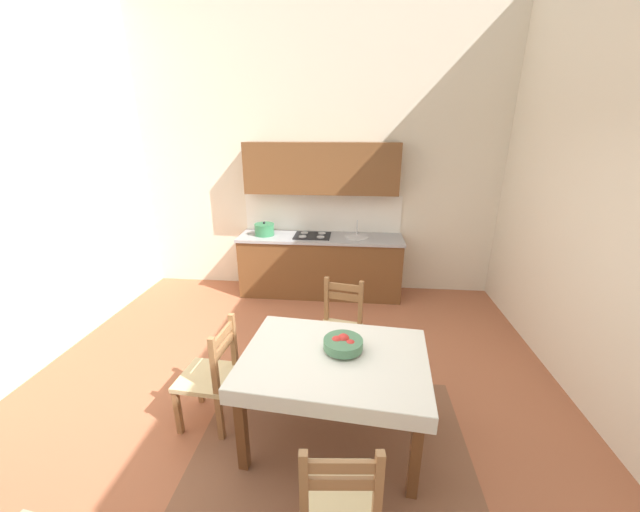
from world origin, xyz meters
TOP-DOWN VIEW (x-y plane):
  - ground_plane at (0.00, 0.00)m, footprint 5.83×6.04m
  - wall_back at (0.00, 2.78)m, footprint 5.83×0.12m
  - area_rug at (0.45, -0.38)m, footprint 2.10×1.60m
  - kitchen_cabinetry at (0.08, 2.45)m, footprint 2.37×0.63m
  - dining_table at (0.45, -0.28)m, footprint 1.46×1.11m
  - dining_chair_kitchen_side at (0.46, 0.64)m, footprint 0.49×0.49m
  - dining_chair_tv_side at (-0.56, -0.21)m, footprint 0.45×0.45m
  - dining_chair_camera_side at (0.53, -1.14)m, footprint 0.46×0.46m
  - fruit_bowl at (0.51, -0.20)m, footprint 0.30×0.30m

SIDE VIEW (x-z plane):
  - ground_plane at x=0.00m, z-range -0.10..0.00m
  - area_rug at x=0.45m, z-range 0.00..0.01m
  - dining_chair_kitchen_side at x=0.46m, z-range -0.02..0.91m
  - dining_chair_tv_side at x=-0.56m, z-range -0.02..0.91m
  - dining_chair_camera_side at x=0.53m, z-range -0.02..0.91m
  - dining_table at x=0.45m, z-range 0.25..1.01m
  - fruit_bowl at x=0.51m, z-range 0.75..0.87m
  - kitchen_cabinetry at x=0.08m, z-range -0.24..1.96m
  - wall_back at x=0.00m, z-range 0.00..4.07m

